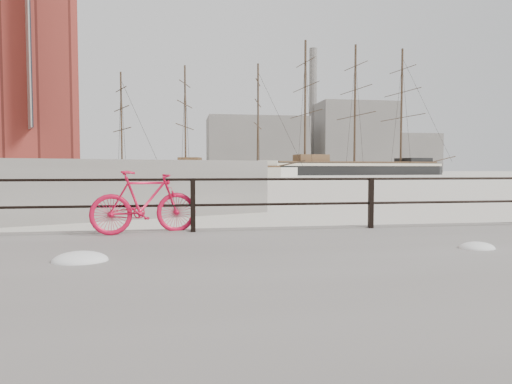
{
  "coord_description": "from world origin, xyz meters",
  "views": [
    {
      "loc": [
        -3.66,
        -8.69,
        1.54
      ],
      "look_at": [
        -2.05,
        1.5,
        1.0
      ],
      "focal_mm": 32.0,
      "sensor_mm": 36.0,
      "label": 1
    }
  ],
  "objects_px": {
    "bicycle": "(144,202)",
    "schooner_mid": "(222,177)",
    "barque_black": "(354,175)",
    "schooner_left": "(88,177)"
  },
  "relations": [
    {
      "from": "schooner_mid",
      "to": "schooner_left",
      "type": "distance_m",
      "value": 22.96
    },
    {
      "from": "barque_black",
      "to": "schooner_mid",
      "type": "distance_m",
      "value": 35.89
    },
    {
      "from": "barque_black",
      "to": "bicycle",
      "type": "bearing_deg",
      "value": -121.19
    },
    {
      "from": "bicycle",
      "to": "schooner_left",
      "type": "bearing_deg",
      "value": 88.58
    },
    {
      "from": "bicycle",
      "to": "barque_black",
      "type": "distance_m",
      "value": 98.81
    },
    {
      "from": "barque_black",
      "to": "schooner_left",
      "type": "relative_size",
      "value": 2.1
    },
    {
      "from": "barque_black",
      "to": "schooner_mid",
      "type": "height_order",
      "value": "barque_black"
    },
    {
      "from": "bicycle",
      "to": "barque_black",
      "type": "relative_size",
      "value": 0.04
    },
    {
      "from": "schooner_mid",
      "to": "schooner_left",
      "type": "height_order",
      "value": "schooner_mid"
    },
    {
      "from": "bicycle",
      "to": "schooner_mid",
      "type": "distance_m",
      "value": 74.23
    }
  ]
}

